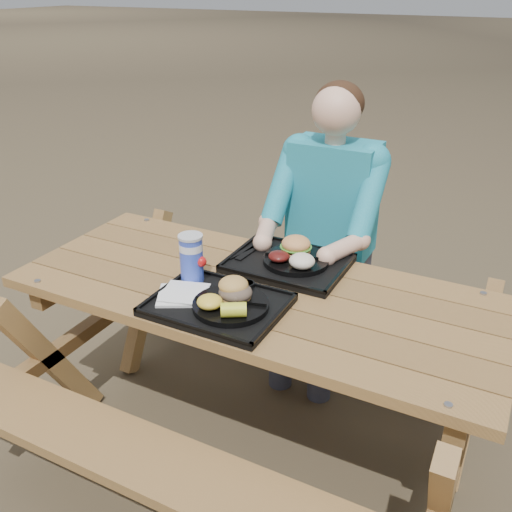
% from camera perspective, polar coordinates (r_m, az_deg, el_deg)
% --- Properties ---
extents(ground, '(60.00, 60.00, 0.00)m').
position_cam_1_polar(ground, '(2.55, -0.00, -18.04)').
color(ground, '#999999').
rests_on(ground, ground).
extents(picnic_table, '(1.80, 1.49, 0.75)m').
position_cam_1_polar(picnic_table, '(2.30, -0.00, -11.34)').
color(picnic_table, '#999999').
rests_on(picnic_table, ground).
extents(tray_near, '(0.45, 0.35, 0.02)m').
position_cam_1_polar(tray_near, '(1.97, -3.85, -4.97)').
color(tray_near, black).
rests_on(tray_near, picnic_table).
extents(tray_far, '(0.45, 0.35, 0.02)m').
position_cam_1_polar(tray_far, '(2.25, 3.21, -0.80)').
color(tray_far, black).
rests_on(tray_far, picnic_table).
extents(plate_near, '(0.26, 0.26, 0.02)m').
position_cam_1_polar(plate_near, '(1.93, -2.54, -4.92)').
color(plate_near, black).
rests_on(plate_near, tray_near).
extents(plate_far, '(0.26, 0.26, 0.02)m').
position_cam_1_polar(plate_far, '(2.24, 4.03, -0.40)').
color(plate_far, black).
rests_on(plate_far, tray_far).
extents(napkin_stack, '(0.21, 0.21, 0.02)m').
position_cam_1_polar(napkin_stack, '(2.02, -7.55, -3.81)').
color(napkin_stack, white).
rests_on(napkin_stack, tray_near).
extents(soda_cup, '(0.08, 0.08, 0.17)m').
position_cam_1_polar(soda_cup, '(2.08, -6.46, -0.32)').
color(soda_cup, '#1833B8').
rests_on(soda_cup, tray_near).
extents(condiment_bbq, '(0.05, 0.05, 0.03)m').
position_cam_1_polar(condiment_bbq, '(2.05, -2.44, -2.84)').
color(condiment_bbq, '#310805').
rests_on(condiment_bbq, tray_near).
extents(condiment_mustard, '(0.05, 0.05, 0.03)m').
position_cam_1_polar(condiment_mustard, '(2.03, -0.90, -3.07)').
color(condiment_mustard, gold).
rests_on(condiment_mustard, tray_near).
extents(sandwich, '(0.11, 0.11, 0.11)m').
position_cam_1_polar(sandwich, '(1.93, -2.08, -2.78)').
color(sandwich, '#CA9347').
rests_on(sandwich, plate_near).
extents(mac_cheese, '(0.09, 0.09, 0.04)m').
position_cam_1_polar(mac_cheese, '(1.90, -4.65, -4.58)').
color(mac_cheese, yellow).
rests_on(mac_cheese, plate_near).
extents(corn_cob, '(0.11, 0.11, 0.05)m').
position_cam_1_polar(corn_cob, '(1.84, -2.26, -5.40)').
color(corn_cob, yellow).
rests_on(corn_cob, plate_near).
extents(cutlery_far, '(0.04, 0.17, 0.01)m').
position_cam_1_polar(cutlery_far, '(2.31, -0.74, 0.40)').
color(cutlery_far, black).
rests_on(cutlery_far, tray_far).
extents(burger, '(0.12, 0.12, 0.11)m').
position_cam_1_polar(burger, '(2.25, 4.03, 1.57)').
color(burger, '#E29450').
rests_on(burger, plate_far).
extents(baked_beans, '(0.08, 0.08, 0.04)m').
position_cam_1_polar(baked_beans, '(2.20, 2.31, -0.03)').
color(baked_beans, '#521210').
rests_on(baked_beans, plate_far).
extents(potato_salad, '(0.10, 0.10, 0.05)m').
position_cam_1_polar(potato_salad, '(2.15, 4.62, -0.50)').
color(potato_salad, '#F5E7CF').
rests_on(potato_salad, plate_far).
extents(diner, '(0.48, 0.84, 1.28)m').
position_cam_1_polar(diner, '(2.71, 7.29, 1.10)').
color(diner, '#189FAB').
rests_on(diner, ground).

